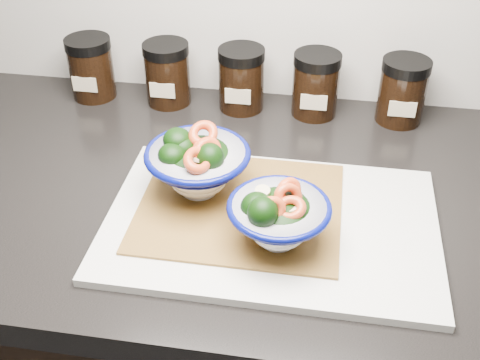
% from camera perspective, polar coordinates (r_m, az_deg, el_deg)
% --- Properties ---
extents(countertop, '(3.50, 0.60, 0.04)m').
position_cam_1_polar(countertop, '(0.91, 0.06, -1.74)').
color(countertop, black).
rests_on(countertop, cabinet).
extents(cutting_board, '(0.45, 0.30, 0.01)m').
position_cam_1_polar(cutting_board, '(0.83, 2.96, -4.14)').
color(cutting_board, silver).
rests_on(cutting_board, countertop).
extents(bamboo_mat, '(0.28, 0.24, 0.00)m').
position_cam_1_polar(bamboo_mat, '(0.84, 0.00, -2.52)').
color(bamboo_mat, olive).
rests_on(bamboo_mat, cutting_board).
extents(bowl_left, '(0.15, 0.15, 0.11)m').
position_cam_1_polar(bowl_left, '(0.84, -4.07, 1.53)').
color(bowl_left, white).
rests_on(bowl_left, bamboo_mat).
extents(bowl_right, '(0.13, 0.13, 0.10)m').
position_cam_1_polar(bowl_right, '(0.76, 3.53, -3.51)').
color(bowl_right, white).
rests_on(bowl_right, bamboo_mat).
extents(spice_jar_a, '(0.08, 0.08, 0.11)m').
position_cam_1_polar(spice_jar_a, '(1.15, -13.93, 10.29)').
color(spice_jar_a, black).
rests_on(spice_jar_a, countertop).
extents(spice_jar_b, '(0.08, 0.08, 0.11)m').
position_cam_1_polar(spice_jar_b, '(1.10, -6.91, 10.00)').
color(spice_jar_b, black).
rests_on(spice_jar_b, countertop).
extents(spice_jar_c, '(0.08, 0.08, 0.11)m').
position_cam_1_polar(spice_jar_c, '(1.07, 0.13, 9.57)').
color(spice_jar_c, black).
rests_on(spice_jar_c, countertop).
extents(spice_jar_d, '(0.08, 0.08, 0.11)m').
position_cam_1_polar(spice_jar_d, '(1.06, 7.19, 8.98)').
color(spice_jar_d, black).
rests_on(spice_jar_d, countertop).
extents(spice_jar_e, '(0.08, 0.08, 0.11)m').
position_cam_1_polar(spice_jar_e, '(1.07, 15.14, 8.16)').
color(spice_jar_e, black).
rests_on(spice_jar_e, countertop).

